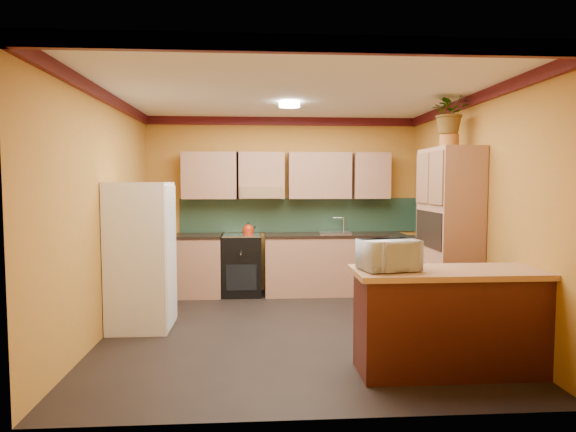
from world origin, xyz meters
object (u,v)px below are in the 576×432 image
object	(u,v)px
breakfast_bar	(459,324)
stove	(242,265)
base_cabinets_back	(283,265)
fridge	(141,256)
pantry	(449,237)
microwave	(389,255)

from	to	relation	value
breakfast_bar	stove	bearing A→B (deg)	123.02
base_cabinets_back	fridge	xyz separation A→B (m)	(-1.74, -1.61, 0.41)
fridge	base_cabinets_back	bearing A→B (deg)	42.79
base_cabinets_back	pantry	world-z (taller)	pantry
stove	microwave	world-z (taller)	microwave
breakfast_bar	pantry	bearing A→B (deg)	71.80
base_cabinets_back	breakfast_bar	xyz separation A→B (m)	(1.40, -3.11, 0.00)
base_cabinets_back	stove	size ratio (longest dim) A/B	4.01
base_cabinets_back	microwave	size ratio (longest dim) A/B	7.48
fridge	breakfast_bar	bearing A→B (deg)	-25.62
base_cabinets_back	microwave	world-z (taller)	microwave
base_cabinets_back	microwave	distance (m)	3.26
pantry	fridge	bearing A→B (deg)	178.43
pantry	microwave	world-z (taller)	pantry
breakfast_bar	base_cabinets_back	bearing A→B (deg)	114.19
base_cabinets_back	stove	bearing A→B (deg)	-180.00
fridge	stove	bearing A→B (deg)	55.32
stove	microwave	bearing A→B (deg)	-66.20
pantry	breakfast_bar	distance (m)	1.60
pantry	breakfast_bar	world-z (taller)	pantry
stove	fridge	distance (m)	2.00
breakfast_bar	fridge	bearing A→B (deg)	154.38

